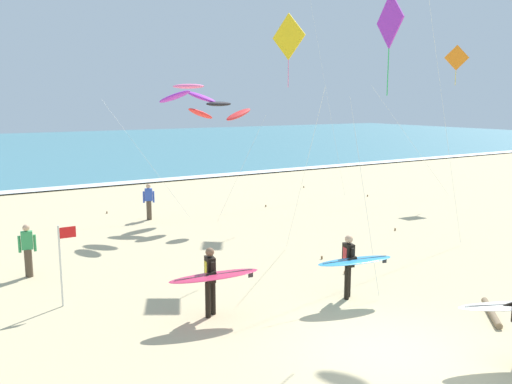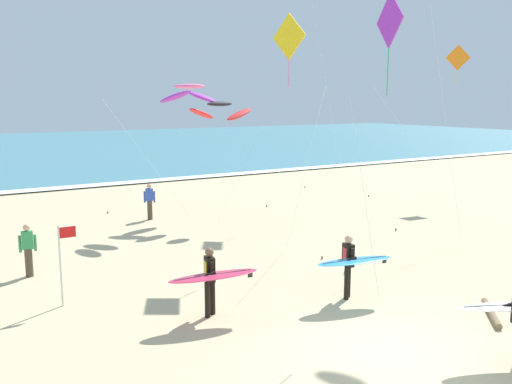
{
  "view_description": "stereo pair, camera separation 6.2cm",
  "coord_description": "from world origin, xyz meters",
  "px_view_note": "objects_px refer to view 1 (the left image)",
  "views": [
    {
      "loc": [
        -7.83,
        -7.43,
        5.15
      ],
      "look_at": [
        0.23,
        5.63,
        2.55
      ],
      "focal_mm": 37.89,
      "sensor_mm": 36.0,
      "label": 1
    },
    {
      "loc": [
        -7.78,
        -7.46,
        5.15
      ],
      "look_at": [
        0.23,
        5.63,
        2.55
      ],
      "focal_mm": 37.89,
      "sensor_mm": 36.0,
      "label": 2
    }
  ],
  "objects_px": {
    "bystander_green_top": "(28,250)",
    "driftwood_log": "(491,313)",
    "surfer_lead": "(212,277)",
    "surfer_trailing": "(351,262)",
    "lifeguard_flag": "(62,258)",
    "kite_arc_charcoal_close": "(219,111)",
    "bystander_blue_top": "(149,201)",
    "kite_diamond_amber_mid": "(454,62)",
    "kite_diamond_golden_far": "(289,42)",
    "kite_arc_rose_high": "(188,93)",
    "kite_diamond_violet_low": "(389,29)"
  },
  "relations": [
    {
      "from": "surfer_lead",
      "to": "kite_arc_rose_high",
      "type": "height_order",
      "value": "kite_arc_rose_high"
    },
    {
      "from": "kite_diamond_golden_far",
      "to": "lifeguard_flag",
      "type": "bearing_deg",
      "value": -170.12
    },
    {
      "from": "surfer_trailing",
      "to": "lifeguard_flag",
      "type": "xyz_separation_m",
      "value": [
        -6.44,
        3.51,
        0.22
      ]
    },
    {
      "from": "bystander_green_top",
      "to": "kite_arc_rose_high",
      "type": "bearing_deg",
      "value": 30.69
    },
    {
      "from": "surfer_lead",
      "to": "kite_diamond_golden_far",
      "type": "bearing_deg",
      "value": 39.02
    },
    {
      "from": "surfer_lead",
      "to": "kite_diamond_amber_mid",
      "type": "xyz_separation_m",
      "value": [
        18.4,
        8.15,
        6.08
      ]
    },
    {
      "from": "kite_diamond_amber_mid",
      "to": "kite_diamond_golden_far",
      "type": "distance_m",
      "value": 13.99
    },
    {
      "from": "bystander_green_top",
      "to": "driftwood_log",
      "type": "bearing_deg",
      "value": -45.04
    },
    {
      "from": "surfer_lead",
      "to": "lifeguard_flag",
      "type": "distance_m",
      "value": 3.91
    },
    {
      "from": "surfer_lead",
      "to": "bystander_green_top",
      "type": "relative_size",
      "value": 1.4
    },
    {
      "from": "kite_arc_charcoal_close",
      "to": "driftwood_log",
      "type": "distance_m",
      "value": 14.12
    },
    {
      "from": "surfer_trailing",
      "to": "kite_diamond_violet_low",
      "type": "distance_m",
      "value": 5.86
    },
    {
      "from": "surfer_trailing",
      "to": "kite_diamond_golden_far",
      "type": "distance_m",
      "value": 7.88
    },
    {
      "from": "bystander_green_top",
      "to": "kite_diamond_violet_low",
      "type": "bearing_deg",
      "value": -42.14
    },
    {
      "from": "surfer_lead",
      "to": "lifeguard_flag",
      "type": "height_order",
      "value": "lifeguard_flag"
    },
    {
      "from": "kite_arc_charcoal_close",
      "to": "surfer_trailing",
      "type": "bearing_deg",
      "value": -99.76
    },
    {
      "from": "surfer_trailing",
      "to": "driftwood_log",
      "type": "bearing_deg",
      "value": -49.5
    },
    {
      "from": "surfer_trailing",
      "to": "lifeguard_flag",
      "type": "height_order",
      "value": "lifeguard_flag"
    },
    {
      "from": "kite_diamond_violet_low",
      "to": "driftwood_log",
      "type": "bearing_deg",
      "value": -55.8
    },
    {
      "from": "surfer_trailing",
      "to": "driftwood_log",
      "type": "relative_size",
      "value": 1.26
    },
    {
      "from": "kite_arc_charcoal_close",
      "to": "lifeguard_flag",
      "type": "height_order",
      "value": "kite_arc_charcoal_close"
    },
    {
      "from": "kite_diamond_amber_mid",
      "to": "driftwood_log",
      "type": "bearing_deg",
      "value": -137.4
    },
    {
      "from": "surfer_trailing",
      "to": "lifeguard_flag",
      "type": "distance_m",
      "value": 7.34
    },
    {
      "from": "surfer_lead",
      "to": "kite_arc_charcoal_close",
      "type": "height_order",
      "value": "kite_arc_charcoal_close"
    },
    {
      "from": "kite_arc_charcoal_close",
      "to": "bystander_blue_top",
      "type": "height_order",
      "value": "kite_arc_charcoal_close"
    },
    {
      "from": "kite_diamond_amber_mid",
      "to": "bystander_green_top",
      "type": "relative_size",
      "value": 5.04
    },
    {
      "from": "kite_diamond_golden_far",
      "to": "surfer_trailing",
      "type": "bearing_deg",
      "value": -105.98
    },
    {
      "from": "kite_diamond_violet_low",
      "to": "kite_diamond_golden_far",
      "type": "bearing_deg",
      "value": 82.07
    },
    {
      "from": "driftwood_log",
      "to": "kite_diamond_amber_mid",
      "type": "bearing_deg",
      "value": 42.6
    },
    {
      "from": "surfer_trailing",
      "to": "kite_arc_rose_high",
      "type": "xyz_separation_m",
      "value": [
        0.43,
        10.76,
        4.4
      ]
    },
    {
      "from": "kite_diamond_golden_far",
      "to": "bystander_blue_top",
      "type": "xyz_separation_m",
      "value": [
        -2.39,
        7.12,
        -6.26
      ]
    },
    {
      "from": "bystander_green_top",
      "to": "lifeguard_flag",
      "type": "height_order",
      "value": "lifeguard_flag"
    },
    {
      "from": "surfer_lead",
      "to": "kite_diamond_violet_low",
      "type": "xyz_separation_m",
      "value": [
        4.3,
        -1.14,
        5.81
      ]
    },
    {
      "from": "surfer_trailing",
      "to": "kite_diamond_violet_low",
      "type": "relative_size",
      "value": 0.28
    },
    {
      "from": "surfer_lead",
      "to": "lifeguard_flag",
      "type": "xyz_separation_m",
      "value": [
        -2.82,
        2.7,
        0.22
      ]
    },
    {
      "from": "kite_diamond_golden_far",
      "to": "driftwood_log",
      "type": "distance_m",
      "value": 10.27
    },
    {
      "from": "lifeguard_flag",
      "to": "kite_diamond_golden_far",
      "type": "bearing_deg",
      "value": 9.88
    },
    {
      "from": "bystander_blue_top",
      "to": "bystander_green_top",
      "type": "bearing_deg",
      "value": -136.41
    },
    {
      "from": "surfer_trailing",
      "to": "bystander_blue_top",
      "type": "relative_size",
      "value": 1.34
    },
    {
      "from": "kite_arc_rose_high",
      "to": "kite_diamond_violet_low",
      "type": "height_order",
      "value": "kite_diamond_violet_low"
    },
    {
      "from": "bystander_blue_top",
      "to": "surfer_lead",
      "type": "bearing_deg",
      "value": -103.21
    },
    {
      "from": "bystander_blue_top",
      "to": "driftwood_log",
      "type": "height_order",
      "value": "bystander_blue_top"
    },
    {
      "from": "kite_arc_rose_high",
      "to": "kite_arc_charcoal_close",
      "type": "bearing_deg",
      "value": -0.7
    },
    {
      "from": "kite_diamond_violet_low",
      "to": "driftwood_log",
      "type": "relative_size",
      "value": 4.56
    },
    {
      "from": "kite_arc_rose_high",
      "to": "kite_diamond_golden_far",
      "type": "bearing_deg",
      "value": -80.61
    },
    {
      "from": "surfer_lead",
      "to": "kite_diamond_violet_low",
      "type": "height_order",
      "value": "kite_diamond_violet_low"
    },
    {
      "from": "bystander_green_top",
      "to": "lifeguard_flag",
      "type": "bearing_deg",
      "value": -82.7
    },
    {
      "from": "bystander_blue_top",
      "to": "driftwood_log",
      "type": "xyz_separation_m",
      "value": [
        3.21,
        -14.59,
        -0.73
      ]
    },
    {
      "from": "surfer_trailing",
      "to": "bystander_green_top",
      "type": "distance_m",
      "value": 9.39
    },
    {
      "from": "kite_diamond_golden_far",
      "to": "kite_diamond_violet_low",
      "type": "height_order",
      "value": "kite_diamond_golden_far"
    }
  ]
}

